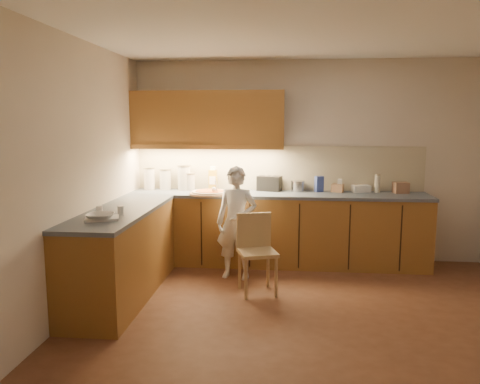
% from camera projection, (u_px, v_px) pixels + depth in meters
% --- Properties ---
extents(room, '(4.54, 4.50, 2.62)m').
position_uv_depth(room, '(317.00, 137.00, 4.09)').
color(room, '#522E1C').
rests_on(room, ground).
extents(l_counter, '(3.77, 2.62, 0.92)m').
position_uv_depth(l_counter, '(230.00, 236.00, 5.59)').
color(l_counter, olive).
rests_on(l_counter, ground).
extents(backsplash, '(3.75, 0.02, 0.58)m').
position_uv_depth(backsplash, '(278.00, 168.00, 6.15)').
color(backsplash, '#BBB191').
rests_on(backsplash, l_counter).
extents(upper_cabinets, '(1.95, 0.36, 0.73)m').
position_uv_depth(upper_cabinets, '(208.00, 119.00, 5.99)').
color(upper_cabinets, olive).
rests_on(upper_cabinets, ground).
extents(pizza_on_board, '(0.51, 0.51, 0.20)m').
position_uv_depth(pizza_on_board, '(210.00, 193.00, 5.80)').
color(pizza_on_board, tan).
rests_on(pizza_on_board, l_counter).
extents(child, '(0.52, 0.39, 1.31)m').
position_uv_depth(child, '(237.00, 223.00, 5.40)').
color(child, white).
rests_on(child, ground).
extents(wooden_chair, '(0.47, 0.47, 0.84)m').
position_uv_depth(wooden_chair, '(256.00, 247.00, 4.99)').
color(wooden_chair, tan).
rests_on(wooden_chair, ground).
extents(mixing_bowl, '(0.27, 0.27, 0.06)m').
position_uv_depth(mixing_bowl, '(100.00, 217.00, 4.26)').
color(mixing_bowl, silver).
rests_on(mixing_bowl, l_counter).
extents(canister_a, '(0.15, 0.15, 0.30)m').
position_uv_depth(canister_a, '(149.00, 178.00, 6.18)').
color(canister_a, white).
rests_on(canister_a, l_counter).
extents(canister_b, '(0.16, 0.16, 0.28)m').
position_uv_depth(canister_b, '(165.00, 179.00, 6.20)').
color(canister_b, silver).
rests_on(canister_b, l_counter).
extents(canister_c, '(0.18, 0.18, 0.34)m').
position_uv_depth(canister_c, '(184.00, 177.00, 6.15)').
color(canister_c, beige).
rests_on(canister_c, l_counter).
extents(canister_d, '(0.14, 0.14, 0.23)m').
position_uv_depth(canister_d, '(190.00, 181.00, 6.14)').
color(canister_d, beige).
rests_on(canister_d, l_counter).
extents(oil_jug, '(0.11, 0.08, 0.31)m').
position_uv_depth(oil_jug, '(213.00, 179.00, 6.15)').
color(oil_jug, gold).
rests_on(oil_jug, l_counter).
extents(toaster, '(0.34, 0.25, 0.20)m').
position_uv_depth(toaster, '(269.00, 183.00, 6.09)').
color(toaster, black).
rests_on(toaster, l_counter).
extents(steel_pot, '(0.18, 0.18, 0.14)m').
position_uv_depth(steel_pot, '(298.00, 186.00, 6.04)').
color(steel_pot, '#A2A2A7').
rests_on(steel_pot, l_counter).
extents(blue_box, '(0.12, 0.11, 0.20)m').
position_uv_depth(blue_box, '(319.00, 184.00, 6.00)').
color(blue_box, '#334699').
rests_on(blue_box, l_counter).
extents(card_box_a, '(0.17, 0.15, 0.10)m').
position_uv_depth(card_box_a, '(338.00, 188.00, 5.98)').
color(card_box_a, '#A17756').
rests_on(card_box_a, l_counter).
extents(white_bottle, '(0.06, 0.06, 0.16)m').
position_uv_depth(white_bottle, '(340.00, 185.00, 6.00)').
color(white_bottle, silver).
rests_on(white_bottle, l_counter).
extents(flat_pack, '(0.24, 0.19, 0.09)m').
position_uv_depth(flat_pack, '(361.00, 189.00, 5.99)').
color(flat_pack, silver).
rests_on(flat_pack, l_counter).
extents(tall_jar, '(0.08, 0.08, 0.24)m').
position_uv_depth(tall_jar, '(377.00, 183.00, 5.93)').
color(tall_jar, beige).
rests_on(tall_jar, l_counter).
extents(card_box_b, '(0.20, 0.16, 0.14)m').
position_uv_depth(card_box_b, '(401.00, 188.00, 5.89)').
color(card_box_b, '#A27557').
rests_on(card_box_b, l_counter).
extents(dough_cloth, '(0.36, 0.32, 0.02)m').
position_uv_depth(dough_cloth, '(102.00, 218.00, 4.29)').
color(dough_cloth, silver).
rests_on(dough_cloth, l_counter).
extents(spice_jar_a, '(0.07, 0.07, 0.08)m').
position_uv_depth(spice_jar_a, '(99.00, 210.00, 4.53)').
color(spice_jar_a, white).
rests_on(spice_jar_a, l_counter).
extents(spice_jar_b, '(0.06, 0.06, 0.08)m').
position_uv_depth(spice_jar_b, '(121.00, 210.00, 4.53)').
color(spice_jar_b, white).
rests_on(spice_jar_b, l_counter).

